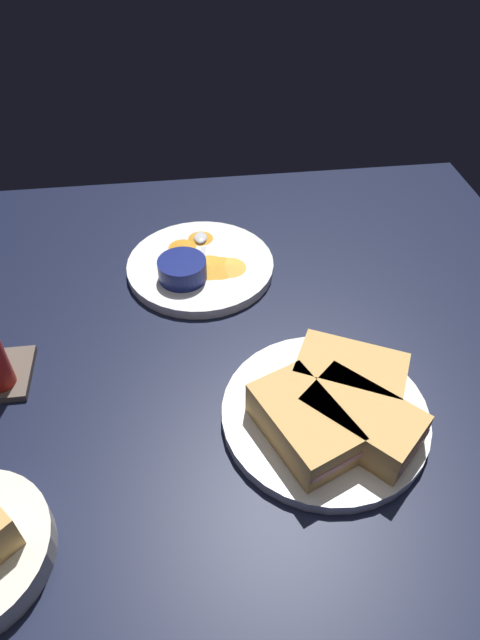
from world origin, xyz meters
TOP-DOWN VIEW (x-y plane):
  - ground_plane at (0.00, 0.00)cm, footprint 110.00×110.00cm
  - plate_sandwich_main at (-6.53, -12.41)cm, footprint 25.34×25.34cm
  - sandwich_half_near at (-9.69, -8.77)cm, footprint 14.94×12.07cm
  - sandwich_half_far at (-10.17, -15.57)cm, footprint 14.69×14.42cm
  - sandwich_half_extra at (-3.37, -16.05)cm, footprint 12.66×15.03cm
  - ramekin_dark_sauce at (-3.51, -17.25)cm, footprint 7.54×7.54cm
  - spoon_by_dark_ramekin at (-8.03, -13.57)cm, footprint 8.59×7.38cm
  - plate_chips_companion at (24.95, 0.54)cm, footprint 23.72×23.72cm
  - ramekin_light_gravy at (21.39, 3.50)cm, footprint 7.54×7.54cm
  - spoon_by_gravy_ramekin at (29.93, 0.09)cm, footprint 9.94×2.48cm
  - plantain_chip_scatter at (25.11, -1.04)cm, footprint 14.91×14.17cm

SIDE VIEW (x-z plane):
  - ground_plane at x=0.00cm, z-range -3.00..0.00cm
  - plate_sandwich_main at x=-6.53cm, z-range 0.00..1.60cm
  - plate_chips_companion at x=24.95cm, z-range 0.00..1.60cm
  - plantain_chip_scatter at x=25.11cm, z-range 1.60..2.20cm
  - spoon_by_dark_ramekin at x=-8.03cm, z-range 1.56..2.36cm
  - spoon_by_gravy_ramekin at x=29.93cm, z-range 1.56..2.36cm
  - ramekin_light_gravy at x=21.39cm, z-range 1.73..4.95cm
  - ramekin_dark_sauce at x=-3.51cm, z-range 1.75..6.05cm
  - sandwich_half_near at x=-9.69cm, z-range 1.60..6.40cm
  - sandwich_half_far at x=-10.17cm, z-range 1.60..6.40cm
  - sandwich_half_extra at x=-3.37cm, z-range 1.60..6.40cm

